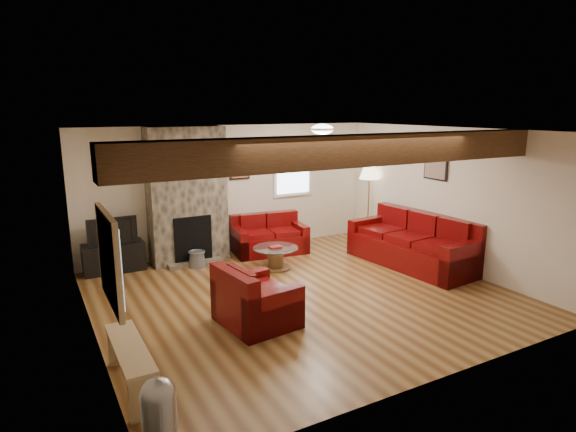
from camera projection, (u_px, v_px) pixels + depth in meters
name	position (u px, v px, depth m)	size (l,w,h in m)	color
room	(303.00, 216.00, 7.16)	(8.00, 8.00, 8.00)	brown
oak_beam	(356.00, 150.00, 5.86)	(6.00, 0.36, 0.38)	#321B0F
chimney_breast	(187.00, 197.00, 8.83)	(1.40, 0.67, 2.50)	#363129
back_window	(293.00, 170.00, 10.05)	(0.90, 0.08, 1.10)	silver
hatch_window	(110.00, 259.00, 4.44)	(0.08, 1.00, 0.90)	tan
ceiling_dome	(322.00, 131.00, 8.09)	(0.40, 0.40, 0.18)	silver
artwork_back	(240.00, 166.00, 9.45)	(0.42, 0.06, 0.52)	black
artwork_right	(435.00, 168.00, 8.70)	(0.06, 0.55, 0.42)	black
sofa_three	(412.00, 240.00, 8.74)	(2.41, 1.01, 0.93)	#460605
loveseat	(269.00, 234.00, 9.52)	(1.41, 0.81, 0.75)	#460605
armchair_red	(257.00, 295.00, 6.36)	(0.99, 0.86, 0.80)	#460605
coffee_table	(276.00, 258.00, 8.59)	(0.80, 0.80, 0.42)	#4E2E19
tv_cabinet	(114.00, 257.00, 8.43)	(1.03, 0.41, 0.51)	black
television	(111.00, 230.00, 8.32)	(0.83, 0.11, 0.48)	black
floor_lamp	(369.00, 176.00, 10.14)	(0.42, 0.42, 1.66)	#A89046
pine_bench	(131.00, 367.00, 4.89)	(0.29, 1.26, 0.47)	tan
pedal_bin	(160.00, 418.00, 3.89)	(0.29, 0.29, 0.71)	#A0A0A4
coal_bucket	(197.00, 259.00, 8.70)	(0.32, 0.32, 0.30)	slate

